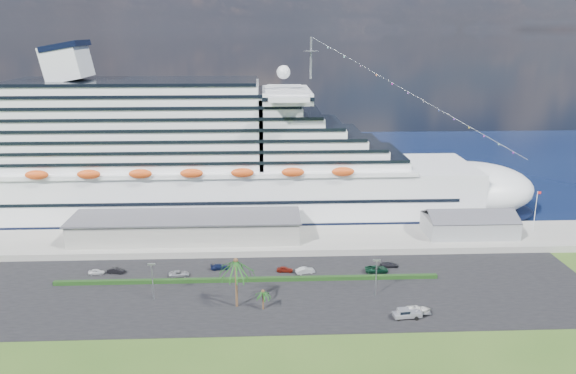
{
  "coord_description": "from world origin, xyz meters",
  "views": [
    {
      "loc": [
        -3.93,
        -102.64,
        55.89
      ],
      "look_at": [
        1.85,
        30.0,
        18.65
      ],
      "focal_mm": 35.0,
      "sensor_mm": 36.0,
      "label": 1
    }
  ],
  "objects_px": {
    "pickup_truck": "(407,313)",
    "parked_car_3": "(220,267)",
    "cruise_ship": "(206,164)",
    "boat_trailer": "(418,310)"
  },
  "relations": [
    {
      "from": "pickup_truck",
      "to": "parked_car_3",
      "type": "bearing_deg",
      "value": 146.78
    },
    {
      "from": "cruise_ship",
      "to": "boat_trailer",
      "type": "bearing_deg",
      "value": -53.55
    },
    {
      "from": "parked_car_3",
      "to": "pickup_truck",
      "type": "height_order",
      "value": "pickup_truck"
    },
    {
      "from": "parked_car_3",
      "to": "pickup_truck",
      "type": "relative_size",
      "value": 0.76
    },
    {
      "from": "cruise_ship",
      "to": "parked_car_3",
      "type": "relative_size",
      "value": 42.69
    },
    {
      "from": "parked_car_3",
      "to": "pickup_truck",
      "type": "xyz_separation_m",
      "value": [
        39.17,
        -25.65,
        0.45
      ]
    },
    {
      "from": "pickup_truck",
      "to": "boat_trailer",
      "type": "bearing_deg",
      "value": 24.48
    },
    {
      "from": "pickup_truck",
      "to": "boat_trailer",
      "type": "distance_m",
      "value": 2.8
    },
    {
      "from": "cruise_ship",
      "to": "parked_car_3",
      "type": "distance_m",
      "value": 44.4
    },
    {
      "from": "cruise_ship",
      "to": "boat_trailer",
      "type": "relative_size",
      "value": 29.6
    }
  ]
}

